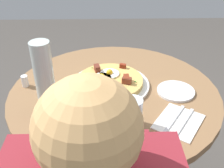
# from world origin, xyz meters

# --- Properties ---
(dining_table) EXTENTS (0.87, 0.87, 0.72)m
(dining_table) POSITION_xyz_m (0.00, 0.00, 0.55)
(dining_table) COLOR olive
(dining_table) RESTS_ON ground_plane
(pizza_plate) EXTENTS (0.34, 0.34, 0.01)m
(pizza_plate) POSITION_xyz_m (0.02, -0.04, 0.73)
(pizza_plate) COLOR white
(pizza_plate) RESTS_ON dining_table
(breakfast_pizza) EXTENTS (0.28, 0.28, 0.05)m
(breakfast_pizza) POSITION_xyz_m (0.02, -0.04, 0.75)
(breakfast_pizza) COLOR #D7B15C
(breakfast_pizza) RESTS_ON pizza_plate
(bread_plate) EXTENTS (0.15, 0.15, 0.01)m
(bread_plate) POSITION_xyz_m (-0.25, 0.02, 0.73)
(bread_plate) COLOR white
(bread_plate) RESTS_ON dining_table
(napkin) EXTENTS (0.21, 0.22, 0.00)m
(napkin) POSITION_xyz_m (-0.22, 0.21, 0.72)
(napkin) COLOR white
(napkin) RESTS_ON dining_table
(fork) EXTENTS (0.11, 0.16, 0.00)m
(fork) POSITION_xyz_m (-0.21, 0.20, 0.73)
(fork) COLOR silver
(fork) RESTS_ON napkin
(knife) EXTENTS (0.11, 0.16, 0.00)m
(knife) POSITION_xyz_m (-0.24, 0.22, 0.73)
(knife) COLOR silver
(knife) RESTS_ON napkin
(water_glass) EXTENTS (0.07, 0.07, 0.11)m
(water_glass) POSITION_xyz_m (-0.05, 0.22, 0.77)
(water_glass) COLOR silver
(water_glass) RESTS_ON dining_table
(water_bottle) EXTENTS (0.07, 0.07, 0.25)m
(water_bottle) POSITION_xyz_m (0.26, 0.08, 0.85)
(water_bottle) COLOR silver
(water_bottle) RESTS_ON dining_table
(salt_shaker) EXTENTS (0.03, 0.03, 0.05)m
(salt_shaker) POSITION_xyz_m (0.38, -0.04, 0.74)
(salt_shaker) COLOR white
(salt_shaker) RESTS_ON dining_table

